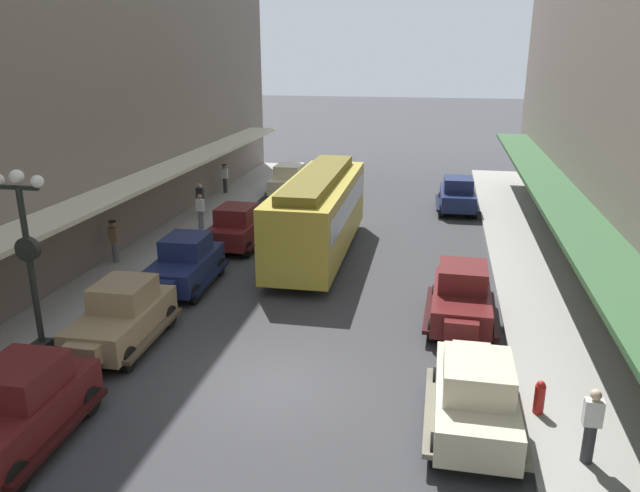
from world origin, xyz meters
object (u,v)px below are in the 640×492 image
parked_car_3 (18,407)px  parked_car_2 (462,295)px  streetcar (318,211)px  parked_car_1 (185,262)px  pedestrian_5 (200,199)px  parked_car_5 (290,179)px  pedestrian_0 (200,211)px  fire_hydrant (540,397)px  pedestrian_4 (225,178)px  parked_car_0 (122,314)px  lamp_post_with_clock (29,259)px  pedestrian_1 (591,425)px  pedestrian_2 (114,241)px  parked_car_7 (475,393)px  parked_car_6 (239,225)px  parked_car_4 (457,194)px

parked_car_3 → parked_car_2: bearing=41.0°
parked_car_2 → streetcar: (-5.59, 5.58, 0.96)m
parked_car_1 → pedestrian_5: (-2.98, 8.88, 0.05)m
parked_car_5 → pedestrian_0: (-2.27, -8.12, 0.05)m
fire_hydrant → pedestrian_4: bearing=126.1°
parked_car_0 → lamp_post_with_clock: 2.96m
parked_car_3 → pedestrian_5: size_ratio=2.62×
pedestrian_1 → pedestrian_4: 26.76m
pedestrian_2 → pedestrian_0: bearing=73.2°
parked_car_0 → parked_car_2: size_ratio=1.00×
parked_car_1 → parked_car_7: bearing=-35.4°
pedestrian_1 → parked_car_3: bearing=-172.4°
streetcar → fire_hydrant: bearing=-55.3°
streetcar → fire_hydrant: (7.25, -10.47, -1.34)m
parked_car_1 → pedestrian_5: 9.37m
parked_car_1 → pedestrian_1: bearing=-33.1°
parked_car_3 → parked_car_5: same height
parked_car_6 → pedestrian_0: bearing=143.9°
pedestrian_1 → pedestrian_5: bearing=131.8°
parked_car_2 → fire_hydrant: parked_car_2 is taller
parked_car_0 → fire_hydrant: (11.16, -1.57, -0.38)m
pedestrian_1 → parked_car_5: bearing=117.5°
streetcar → pedestrian_4: (-7.50, 9.74, -0.89)m
pedestrian_1 → pedestrian_2: 18.14m
parked_car_4 → parked_car_3: bearing=-113.0°
parked_car_5 → lamp_post_with_clock: bearing=-94.8°
parked_car_3 → streetcar: (3.71, 13.66, 0.96)m
parked_car_3 → pedestrian_1: parked_car_3 is taller
parked_car_2 → streetcar: bearing=135.0°
parked_car_1 → parked_car_5: (0.19, 14.80, 0.00)m
parked_car_7 → pedestrian_2: (-13.33, 8.52, 0.07)m
pedestrian_2 → parked_car_4: bearing=40.3°
parked_car_0 → parked_car_4: size_ratio=1.00×
parked_car_0 → lamp_post_with_clock: bearing=-138.1°
parked_car_1 → pedestrian_1: 14.22m
parked_car_7 → pedestrian_1: 2.36m
pedestrian_4 → pedestrian_0: bearing=-78.8°
pedestrian_1 → fire_hydrant: bearing=113.8°
parked_car_2 → pedestrian_5: (-12.53, 10.12, 0.05)m
parked_car_6 → parked_car_2: bearing=-33.7°
parked_car_5 → pedestrian_1: parked_car_5 is taller
parked_car_6 → pedestrian_4: parked_car_6 is taller
parked_car_6 → pedestrian_5: bearing=129.9°
parked_car_4 → pedestrian_0: size_ratio=2.62×
streetcar → pedestrian_4: bearing=127.6°
parked_car_7 → lamp_post_with_clock: (-11.26, 0.93, 2.04)m
parked_car_2 → pedestrian_2: (-13.16, 2.85, 0.07)m
lamp_post_with_clock → pedestrian_1: lamp_post_with_clock is taller
parked_car_5 → pedestrian_5: (-3.17, -5.92, 0.05)m
parked_car_2 → pedestrian_5: size_ratio=2.61×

